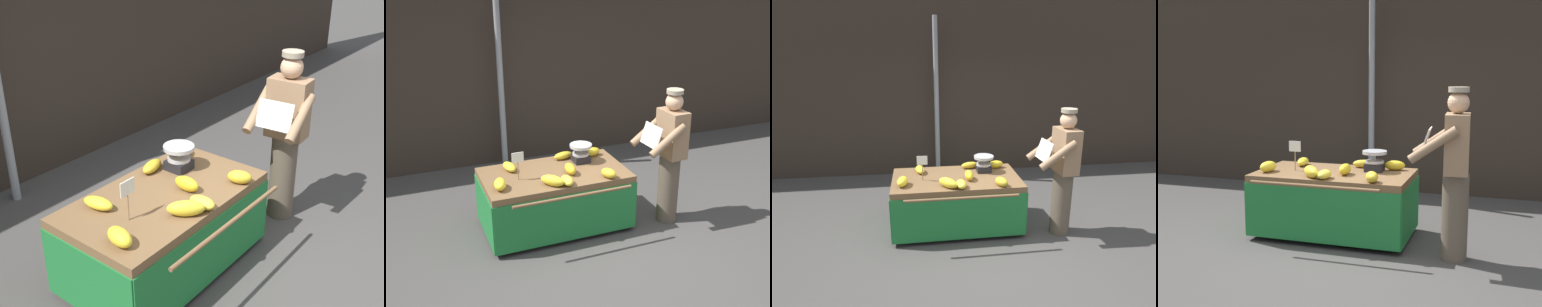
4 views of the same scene
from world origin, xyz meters
The scene contains 14 objects.
ground_plane centered at (0.00, 0.00, 0.00)m, with size 60.00×60.00×0.00m, color #423F3D.
back_wall centered at (0.00, 3.05, 1.75)m, with size 16.00×0.24×3.51m, color #332821.
banana_cart centered at (-0.54, 0.61, 0.53)m, with size 1.76×1.17×0.74m.
weighing_scale centered at (-0.12, 0.80, 0.86)m, with size 0.28×0.28×0.23m.
price_sign centered at (-0.99, 0.56, 0.99)m, with size 0.14×0.01×0.34m.
banana_bunch_0 centered at (-0.68, 0.27, 0.80)m, with size 0.12×0.30×0.12m, color yellow.
banana_bunch_1 centered at (-1.03, 0.87, 0.79)m, with size 0.12×0.27×0.10m, color yellow.
banana_bunch_2 centered at (0.01, 0.23, 0.79)m, with size 0.13×0.21×0.11m, color gold.
banana_bunch_3 centered at (-0.37, 0.50, 0.80)m, with size 0.11×0.24×0.12m, color gold.
banana_bunch_4 centered at (-0.51, 0.23, 0.79)m, with size 0.13×0.23×0.10m, color yellow.
banana_bunch_5 centered at (0.09, 0.92, 0.79)m, with size 0.12×0.24×0.11m, color gold.
banana_bunch_6 centered at (-1.25, 0.40, 0.80)m, with size 0.13×0.24×0.12m, color yellow.
banana_bunch_7 centered at (-0.29, 0.97, 0.78)m, with size 0.12×0.26×0.09m, color gold.
vendor_person centered at (0.83, 0.24, 0.87)m, with size 0.60×0.54×1.71m.
Camera 1 is at (-3.19, -1.76, 2.80)m, focal length 46.39 mm.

